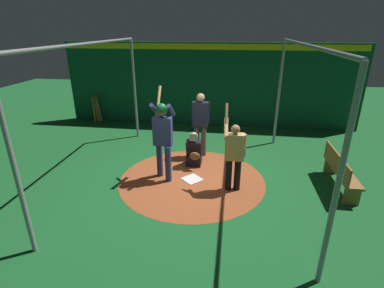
% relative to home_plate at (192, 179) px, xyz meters
% --- Properties ---
extents(ground_plane, '(26.80, 26.80, 0.00)m').
position_rel_home_plate_xyz_m(ground_plane, '(0.00, 0.00, -0.01)').
color(ground_plane, '#195B28').
extents(dirt_circle, '(3.58, 3.58, 0.01)m').
position_rel_home_plate_xyz_m(dirt_circle, '(0.00, 0.00, -0.01)').
color(dirt_circle, '#9E4C28').
rests_on(dirt_circle, ground).
extents(home_plate, '(0.59, 0.59, 0.01)m').
position_rel_home_plate_xyz_m(home_plate, '(0.00, 0.00, 0.00)').
color(home_plate, white).
rests_on(home_plate, dirt_circle).
extents(batter, '(0.68, 0.49, 2.23)m').
position_rel_home_plate_xyz_m(batter, '(0.01, -0.70, 1.17)').
color(batter, navy).
rests_on(batter, ground).
extents(catcher, '(0.58, 0.40, 0.96)m').
position_rel_home_plate_xyz_m(catcher, '(-0.82, -0.06, 0.36)').
color(catcher, black).
rests_on(catcher, ground).
extents(umpire, '(0.23, 0.49, 1.84)m').
position_rel_home_plate_xyz_m(umpire, '(-1.50, 0.03, 1.03)').
color(umpire, '#4C4C51').
rests_on(umpire, ground).
extents(visitor, '(0.54, 0.51, 1.96)m').
position_rel_home_plate_xyz_m(visitor, '(0.31, 0.99, 0.90)').
color(visitor, black).
rests_on(visitor, ground).
extents(back_wall, '(0.22, 10.80, 3.03)m').
position_rel_home_plate_xyz_m(back_wall, '(-4.46, 0.00, 1.51)').
color(back_wall, '#0F472D').
rests_on(back_wall, ground).
extents(cage_frame, '(5.71, 4.66, 3.22)m').
position_rel_home_plate_xyz_m(cage_frame, '(0.00, 0.00, 2.22)').
color(cage_frame, gray).
rests_on(cage_frame, ground).
extents(bat_rack, '(0.58, 0.17, 1.05)m').
position_rel_home_plate_xyz_m(bat_rack, '(-4.22, -4.36, 0.48)').
color(bat_rack, olive).
rests_on(bat_rack, ground).
extents(bench, '(1.70, 0.36, 0.85)m').
position_rel_home_plate_xyz_m(bench, '(-0.12, 3.43, 0.43)').
color(bench, olive).
rests_on(bench, ground).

